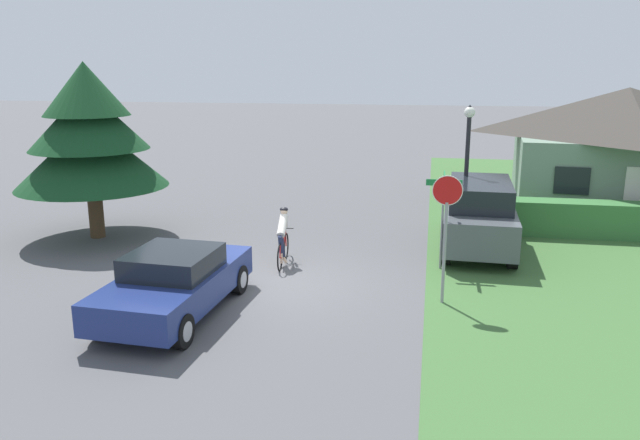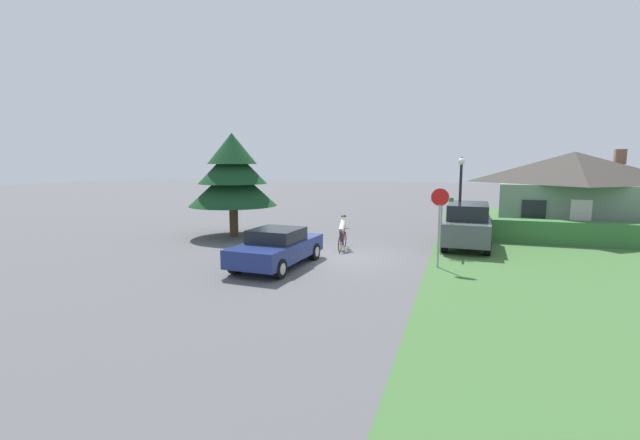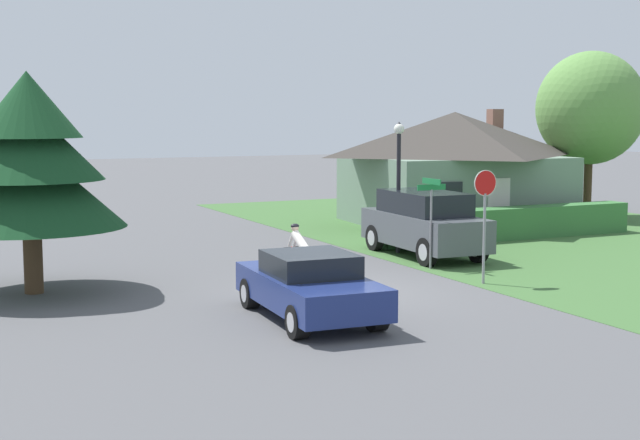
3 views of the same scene
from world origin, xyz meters
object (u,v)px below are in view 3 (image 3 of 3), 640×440
street_name_sign (431,206)px  sedan_left_lane (310,286)px  stop_sign (485,205)px  conifer_tall_near (29,161)px  cottage_house (454,166)px  cyclist (300,255)px  street_lamp (399,169)px  parked_suv_right (424,223)px  deciduous_tree_right (590,108)px

street_name_sign → sedan_left_lane: bearing=-143.8°
stop_sign → conifer_tall_near: bearing=-18.5°
cottage_house → cyclist: size_ratio=4.74×
sedan_left_lane → street_lamp: bearing=-38.3°
parked_suv_right → street_lamp: 1.87m
sedan_left_lane → conifer_tall_near: conifer_tall_near is taller
cottage_house → deciduous_tree_right: deciduous_tree_right is taller
cottage_house → street_name_sign: cottage_house is taller
cottage_house → street_lamp: bearing=-131.4°
sedan_left_lane → stop_sign: stop_sign is taller
cottage_house → conifer_tall_near: bearing=-151.9°
street_name_sign → conifer_tall_near: conifer_tall_near is taller
sedan_left_lane → stop_sign: bearing=-70.2°
street_name_sign → deciduous_tree_right: 15.17m
cottage_house → parked_suv_right: 8.59m
cottage_house → sedan_left_lane: bearing=-129.0°
parked_suv_right → conifer_tall_near: 11.64m
conifer_tall_near → street_name_sign: bearing=-6.9°
street_name_sign → deciduous_tree_right: bearing=31.8°
sedan_left_lane → deciduous_tree_right: 22.12m
cyclist → stop_sign: size_ratio=0.62×
cottage_house → conifer_tall_near: (-16.87, -7.28, 0.88)m
cyclist → street_lamp: (4.79, 3.29, 1.87)m
parked_suv_right → cyclist: bearing=117.0°
street_name_sign → conifer_tall_near: (-10.35, 1.26, 1.39)m
sedan_left_lane → conifer_tall_near: (-4.80, 5.32, 2.46)m
sedan_left_lane → parked_suv_right: 8.99m
sedan_left_lane → deciduous_tree_right: bearing=-53.4°
conifer_tall_near → deciduous_tree_right: deciduous_tree_right is taller
cottage_house → stop_sign: bearing=-115.9°
cottage_house → cyclist: (-10.62, -8.90, -1.54)m
cottage_house → street_name_sign: size_ratio=3.36×
sedan_left_lane → street_name_sign: 6.96m
parked_suv_right → cottage_house: bearing=-37.7°
stop_sign → street_lamp: (0.66, 5.35, 0.61)m
cottage_house → parked_suv_right: size_ratio=1.75×
sedan_left_lane → cyclist: bearing=-17.9°
cyclist → street_name_sign: size_ratio=0.71×
conifer_tall_near → deciduous_tree_right: 24.00m
parked_suv_right → conifer_tall_near: (-11.41, -0.77, 2.15)m
street_lamp → cyclist: bearing=-145.6°
sedan_left_lane → street_lamp: street_lamp is taller
street_lamp → street_name_sign: bearing=-103.2°
street_name_sign → deciduous_tree_right: size_ratio=0.37×
stop_sign → street_lamp: street_lamp is taller
parked_suv_right → conifer_tall_near: size_ratio=0.92×
stop_sign → deciduous_tree_right: size_ratio=0.42×
sedan_left_lane → conifer_tall_near: bearing=45.4°
street_name_sign → deciduous_tree_right: deciduous_tree_right is taller
stop_sign → cyclist: bearing=-25.5°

